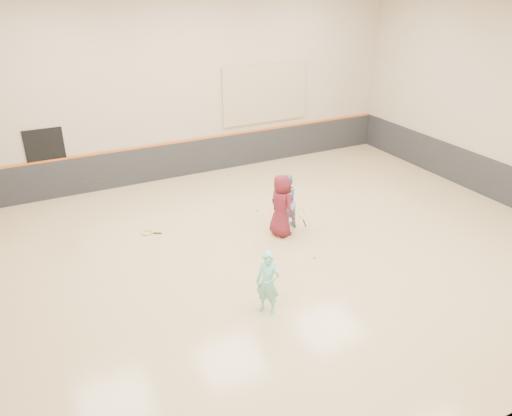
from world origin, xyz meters
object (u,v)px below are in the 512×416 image
spare_racket (147,232)px  instructor (285,202)px  girl (268,283)px  young_man (281,206)px

spare_racket → instructor: bearing=-22.5°
girl → instructor: size_ratio=0.88×
girl → young_man: (1.87, 2.77, 0.15)m
young_man → spare_racket: 3.66m
spare_racket → young_man: bearing=-27.6°
instructor → young_man: bearing=26.6°
girl → young_man: size_ratio=0.82×
girl → instructor: bearing=105.9°
girl → young_man: young_man is taller
instructor → spare_racket: 3.76m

